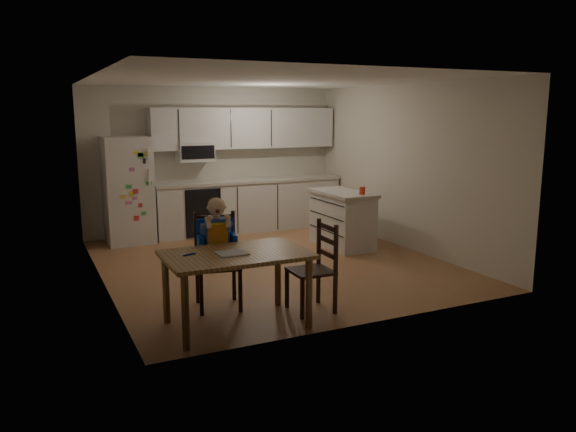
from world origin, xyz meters
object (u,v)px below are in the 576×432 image
(refrigerator, at_px, (128,190))
(kitchen_island, at_px, (342,219))
(chair_side, at_px, (319,261))
(red_cup, at_px, (362,191))
(chair_booster, at_px, (217,241))
(dining_table, at_px, (236,263))

(refrigerator, height_order, kitchen_island, refrigerator)
(kitchen_island, height_order, chair_side, chair_side)
(red_cup, height_order, chair_side, red_cup)
(chair_booster, bearing_deg, refrigerator, 105.85)
(refrigerator, relative_size, chair_booster, 1.42)
(red_cup, xyz_separation_m, chair_side, (-1.80, -1.97, -0.39))
(kitchen_island, height_order, dining_table, kitchen_island)
(red_cup, xyz_separation_m, chair_booster, (-2.74, -1.40, -0.20))
(refrigerator, relative_size, dining_table, 1.23)
(red_cup, relative_size, dining_table, 0.08)
(kitchen_island, distance_m, chair_booster, 3.18)
(refrigerator, relative_size, chair_side, 1.79)
(kitchen_island, bearing_deg, chair_side, -125.70)
(dining_table, distance_m, chair_booster, 0.62)
(kitchen_island, xyz_separation_m, dining_table, (-2.63, -2.40, 0.20))
(refrigerator, xyz_separation_m, kitchen_island, (2.94, -1.73, -0.41))
(refrigerator, bearing_deg, dining_table, -85.74)
(kitchen_island, bearing_deg, dining_table, -137.69)
(kitchen_island, distance_m, red_cup, 0.63)
(kitchen_island, bearing_deg, red_cup, -72.96)
(red_cup, bearing_deg, chair_side, -132.40)
(refrigerator, xyz_separation_m, dining_table, (0.31, -4.13, -0.21))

